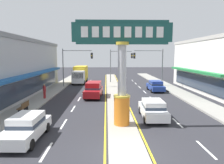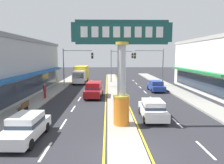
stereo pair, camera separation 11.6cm
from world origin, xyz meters
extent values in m
plane|color=#28282D|center=(0.00, 0.00, 0.00)|extent=(160.00, 160.00, 0.00)
cube|color=gray|center=(0.00, 18.00, 0.07)|extent=(2.03, 52.00, 0.14)
cube|color=gray|center=(-8.87, 16.00, 0.09)|extent=(2.52, 60.00, 0.18)
cube|color=gray|center=(8.87, 16.00, 0.09)|extent=(2.52, 60.00, 0.18)
cube|color=silver|center=(-4.31, 0.40, 0.00)|extent=(0.14, 2.20, 0.01)
cube|color=silver|center=(-4.31, 4.80, 0.00)|extent=(0.14, 2.20, 0.01)
cube|color=silver|center=(-4.31, 9.20, 0.00)|extent=(0.14, 2.20, 0.01)
cube|color=silver|center=(-4.31, 13.60, 0.00)|extent=(0.14, 2.20, 0.01)
cube|color=silver|center=(-4.31, 18.00, 0.00)|extent=(0.14, 2.20, 0.01)
cube|color=silver|center=(-4.31, 22.40, 0.00)|extent=(0.14, 2.20, 0.01)
cube|color=silver|center=(-4.31, 26.80, 0.00)|extent=(0.14, 2.20, 0.01)
cube|color=silver|center=(-4.31, 31.20, 0.00)|extent=(0.14, 2.20, 0.01)
cube|color=silver|center=(4.31, 0.40, 0.00)|extent=(0.14, 2.20, 0.01)
cube|color=silver|center=(4.31, 4.80, 0.00)|extent=(0.14, 2.20, 0.01)
cube|color=silver|center=(4.31, 9.20, 0.00)|extent=(0.14, 2.20, 0.01)
cube|color=silver|center=(4.31, 13.60, 0.00)|extent=(0.14, 2.20, 0.01)
cube|color=silver|center=(4.31, 18.00, 0.00)|extent=(0.14, 2.20, 0.01)
cube|color=silver|center=(4.31, 22.40, 0.00)|extent=(0.14, 2.20, 0.01)
cube|color=silver|center=(4.31, 26.80, 0.00)|extent=(0.14, 2.20, 0.01)
cube|color=silver|center=(4.31, 31.20, 0.00)|extent=(0.14, 2.20, 0.01)
cube|color=yellow|center=(-1.19, 18.00, 0.00)|extent=(0.12, 52.00, 0.01)
cube|color=yellow|center=(1.19, 18.00, 0.00)|extent=(0.12, 52.00, 0.01)
cylinder|color=orange|center=(0.00, 4.20, 1.16)|extent=(1.13, 1.13, 2.03)
cylinder|color=gold|center=(0.00, 4.20, 2.23)|extent=(1.18, 1.18, 0.12)
cylinder|color=#B7B7BC|center=(0.00, 4.20, 4.09)|extent=(0.59, 0.59, 3.85)
cylinder|color=gold|center=(0.00, 4.20, 5.92)|extent=(0.95, 0.95, 0.20)
cube|color=#194C47|center=(0.00, 4.20, 6.67)|extent=(6.89, 0.24, 1.31)
cube|color=#194C47|center=(0.00, 4.20, 7.40)|extent=(6.34, 0.29, 0.16)
cube|color=#194C47|center=(0.00, 4.20, 5.94)|extent=(6.34, 0.29, 0.16)
cube|color=white|center=(-2.56, 4.05, 6.67)|extent=(0.47, 0.06, 0.72)
cube|color=white|center=(-1.83, 4.05, 6.67)|extent=(0.47, 0.06, 0.72)
cube|color=white|center=(-1.10, 4.05, 6.67)|extent=(0.47, 0.06, 0.72)
cube|color=white|center=(-0.37, 4.05, 6.67)|extent=(0.47, 0.06, 0.72)
cube|color=white|center=(0.37, 4.05, 6.67)|extent=(0.47, 0.06, 0.72)
cube|color=white|center=(1.10, 4.05, 6.67)|extent=(0.47, 0.06, 0.72)
cube|color=white|center=(1.83, 4.05, 6.67)|extent=(0.47, 0.06, 0.72)
cube|color=white|center=(2.56, 4.05, 6.67)|extent=(0.47, 0.06, 0.72)
cube|color=#195193|center=(-9.64, 14.63, 2.94)|extent=(0.90, 21.83, 0.30)
cube|color=#283342|center=(-10.05, 14.63, 1.50)|extent=(0.08, 21.06, 2.00)
cube|color=silver|center=(15.08, 17.90, 3.52)|extent=(7.30, 18.18, 7.04)
cube|color=#A8A49C|center=(15.08, 17.90, 7.26)|extent=(7.45, 18.54, 0.45)
cube|color=#1E7038|center=(10.98, 17.90, 2.99)|extent=(0.90, 15.45, 0.30)
cube|color=#283342|center=(11.39, 17.90, 1.50)|extent=(0.08, 14.91, 2.00)
cylinder|color=slate|center=(-8.01, 22.61, 3.10)|extent=(0.16, 0.16, 6.20)
cylinder|color=slate|center=(-5.70, 22.61, 5.90)|extent=(4.62, 0.12, 0.12)
cube|color=black|center=(-3.39, 22.45, 5.09)|extent=(0.32, 0.24, 0.92)
sphere|color=black|center=(-3.39, 22.31, 5.39)|extent=(0.17, 0.17, 0.17)
sphere|color=yellow|center=(-3.39, 22.31, 5.09)|extent=(0.17, 0.17, 0.17)
sphere|color=black|center=(-3.39, 22.31, 4.79)|extent=(0.17, 0.17, 0.17)
cylinder|color=slate|center=(8.01, 22.62, 3.10)|extent=(0.16, 0.16, 6.20)
cylinder|color=slate|center=(5.70, 22.62, 5.90)|extent=(4.62, 0.12, 0.12)
cube|color=black|center=(3.39, 22.46, 5.09)|extent=(0.32, 0.24, 0.92)
sphere|color=black|center=(3.39, 22.32, 5.39)|extent=(0.17, 0.17, 0.17)
sphere|color=yellow|center=(3.39, 22.32, 5.09)|extent=(0.17, 0.17, 0.17)
sphere|color=black|center=(3.39, 22.32, 4.79)|extent=(0.17, 0.17, 0.17)
cylinder|color=slate|center=(-0.31, 27.81, 3.10)|extent=(0.16, 0.16, 6.20)
cylinder|color=slate|center=(1.67, 27.81, 5.90)|extent=(3.96, 0.12, 0.12)
cube|color=black|center=(3.65, 27.65, 5.09)|extent=(0.32, 0.24, 0.92)
sphere|color=black|center=(3.65, 27.51, 5.39)|extent=(0.17, 0.17, 0.17)
sphere|color=yellow|center=(3.65, 27.51, 5.09)|extent=(0.17, 0.17, 0.17)
sphere|color=black|center=(3.65, 27.51, 4.79)|extent=(0.17, 0.17, 0.17)
cube|color=white|center=(-5.97, 25.17, 1.41)|extent=(2.11, 2.01, 2.10)
cube|color=#283342|center=(-5.97, 24.21, 1.71)|extent=(1.85, 0.09, 0.90)
cube|color=gold|center=(-5.95, 28.67, 1.82)|extent=(2.22, 4.81, 2.60)
cylinder|color=black|center=(-5.00, 24.97, 0.42)|extent=(0.26, 0.84, 0.84)
cylinder|color=black|center=(-6.94, 24.98, 0.42)|extent=(0.26, 0.84, 0.84)
cylinder|color=black|center=(-4.94, 29.39, 0.42)|extent=(0.26, 0.84, 0.84)
cylinder|color=black|center=(-6.96, 29.40, 0.42)|extent=(0.26, 0.84, 0.84)
cube|color=white|center=(2.66, 6.03, 0.60)|extent=(1.89, 4.35, 0.66)
cube|color=white|center=(2.66, 5.85, 1.23)|extent=(1.61, 2.20, 0.60)
cube|color=#283342|center=(2.66, 5.85, 1.05)|extent=(1.65, 2.22, 0.24)
cylinder|color=black|center=(1.89, 7.38, 0.31)|extent=(0.24, 0.63, 0.62)
cylinder|color=black|center=(3.51, 7.33, 0.31)|extent=(0.24, 0.63, 0.62)
cylinder|color=black|center=(1.81, 4.72, 0.31)|extent=(0.24, 0.63, 0.62)
cylinder|color=black|center=(3.43, 4.67, 0.31)|extent=(0.24, 0.63, 0.62)
cube|color=maroon|center=(-2.66, 14.40, 0.70)|extent=(2.17, 4.70, 0.80)
cube|color=maroon|center=(-2.65, 14.58, 1.50)|extent=(1.84, 2.95, 0.80)
cube|color=#283342|center=(-2.65, 14.58, 1.22)|extent=(1.88, 2.98, 0.24)
cylinder|color=black|center=(-1.88, 12.92, 0.34)|extent=(0.26, 0.69, 0.68)
cylinder|color=black|center=(-3.62, 13.03, 0.34)|extent=(0.26, 0.69, 0.68)
cylinder|color=black|center=(-1.71, 15.77, 0.34)|extent=(0.26, 0.69, 0.68)
cylinder|color=black|center=(-3.45, 15.87, 0.34)|extent=(0.26, 0.69, 0.68)
cube|color=navy|center=(5.96, 18.63, 0.60)|extent=(1.81, 4.32, 0.66)
cube|color=navy|center=(5.97, 18.46, 1.23)|extent=(1.57, 2.17, 0.60)
cube|color=#283342|center=(5.97, 18.46, 1.05)|extent=(1.61, 2.19, 0.24)
cylinder|color=black|center=(5.14, 19.96, 0.31)|extent=(0.23, 0.62, 0.62)
cylinder|color=black|center=(6.76, 19.97, 0.31)|extent=(0.23, 0.62, 0.62)
cylinder|color=black|center=(5.17, 17.29, 0.31)|extent=(0.23, 0.62, 0.62)
cylinder|color=black|center=(6.79, 17.31, 0.31)|extent=(0.23, 0.62, 0.62)
cube|color=white|center=(-5.96, 1.95, 0.60)|extent=(1.91, 4.36, 0.66)
cube|color=white|center=(-5.96, 2.12, 1.23)|extent=(1.62, 2.20, 0.60)
cube|color=#283342|center=(-5.96, 2.12, 1.05)|extent=(1.66, 2.23, 0.24)
cylinder|color=black|center=(-5.20, 0.59, 0.31)|extent=(0.24, 0.63, 0.62)
cylinder|color=black|center=(-6.82, 0.65, 0.31)|extent=(0.24, 0.63, 0.62)
cylinder|color=black|center=(-5.11, 3.25, 0.31)|extent=(0.24, 0.63, 0.62)
cylinder|color=black|center=(-6.73, 3.31, 0.31)|extent=(0.24, 0.63, 0.62)
cube|color=brown|center=(-8.41, 7.55, 0.62)|extent=(0.48, 1.60, 0.08)
cube|color=brown|center=(-8.20, 7.55, 0.86)|extent=(0.06, 1.60, 0.40)
cube|color=black|center=(-8.41, 6.95, 0.36)|extent=(0.38, 0.08, 0.36)
cube|color=black|center=(-8.41, 8.15, 0.36)|extent=(0.38, 0.08, 0.36)
cylinder|color=maroon|center=(-8.33, 13.25, 0.59)|extent=(0.14, 0.14, 0.82)
cylinder|color=maroon|center=(-8.19, 13.25, 0.59)|extent=(0.14, 0.14, 0.82)
cube|color=maroon|center=(-8.26, 13.25, 1.30)|extent=(0.42, 0.45, 0.61)
sphere|color=#8C6647|center=(-8.26, 13.25, 1.72)|extent=(0.22, 0.22, 0.22)
camera|label=1|loc=(-1.11, -9.88, 5.08)|focal=32.33mm
camera|label=2|loc=(-0.99, -9.88, 5.08)|focal=32.33mm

